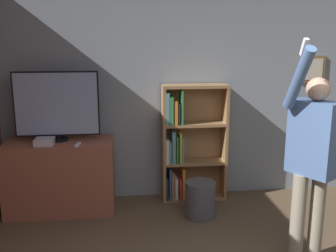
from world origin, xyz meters
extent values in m
cube|color=gray|center=(0.00, 3.09, 1.35)|extent=(7.17, 0.06, 2.70)
cube|color=olive|center=(1.38, 3.05, 1.65)|extent=(0.32, 0.02, 0.35)
cube|color=beige|center=(1.38, 3.03, 1.65)|extent=(0.25, 0.01, 0.27)
cube|color=#93513D|center=(-1.84, 2.72, 0.43)|extent=(1.26, 0.58, 0.86)
cylinder|color=black|center=(-1.84, 2.77, 0.88)|extent=(0.22, 0.22, 0.03)
cylinder|color=black|center=(-1.84, 2.77, 0.92)|extent=(0.06, 0.06, 0.05)
cube|color=black|center=(-1.84, 2.77, 1.30)|extent=(0.97, 0.04, 0.76)
cube|color=#8C9EC6|center=(-1.84, 2.74, 1.30)|extent=(0.94, 0.01, 0.72)
cube|color=silver|center=(-1.98, 2.60, 0.90)|extent=(0.21, 0.22, 0.07)
cube|color=white|center=(-1.60, 2.52, 0.87)|extent=(0.06, 0.14, 0.02)
cube|color=#997047|center=(-0.59, 2.90, 0.74)|extent=(0.04, 0.28, 1.49)
cube|color=#997047|center=(0.20, 2.90, 0.74)|extent=(0.04, 0.28, 1.49)
cube|color=#997047|center=(-0.19, 3.04, 0.74)|extent=(0.82, 0.01, 1.49)
cube|color=#997047|center=(-0.19, 2.90, 0.02)|extent=(0.74, 0.28, 0.04)
cube|color=#997047|center=(-0.19, 2.90, 0.50)|extent=(0.74, 0.28, 0.04)
cube|color=#997047|center=(-0.19, 2.90, 0.99)|extent=(0.74, 0.28, 0.04)
cube|color=#997047|center=(-0.19, 2.90, 1.47)|extent=(0.74, 0.28, 0.04)
cube|color=#232328|center=(-0.55, 2.87, 0.16)|extent=(0.03, 0.23, 0.29)
cube|color=#2D569E|center=(-0.51, 2.86, 0.23)|extent=(0.02, 0.20, 0.42)
cube|color=#99663D|center=(-0.48, 2.89, 0.20)|extent=(0.03, 0.25, 0.36)
cube|color=beige|center=(-0.43, 2.89, 0.16)|extent=(0.04, 0.26, 0.28)
cube|color=red|center=(-0.38, 2.89, 0.16)|extent=(0.03, 0.25, 0.28)
cube|color=orange|center=(-0.34, 2.89, 0.22)|extent=(0.03, 0.26, 0.41)
cube|color=beige|center=(-0.55, 2.86, 0.67)|extent=(0.04, 0.20, 0.30)
cube|color=#5B8E99|center=(-0.51, 2.88, 0.65)|extent=(0.02, 0.23, 0.28)
cube|color=#5B8E99|center=(-0.47, 2.88, 0.71)|extent=(0.04, 0.25, 0.40)
cube|color=#338447|center=(-0.42, 2.88, 0.68)|extent=(0.02, 0.23, 0.34)
cube|color=gold|center=(-0.38, 2.88, 0.71)|extent=(0.03, 0.23, 0.38)
cube|color=#5B8E99|center=(-0.35, 2.86, 0.68)|extent=(0.02, 0.21, 0.33)
cube|color=#5B8E99|center=(-0.55, 2.86, 1.21)|extent=(0.04, 0.21, 0.39)
cube|color=#338447|center=(-0.50, 2.87, 1.18)|extent=(0.04, 0.22, 0.34)
cube|color=orange|center=(-0.44, 2.88, 1.15)|extent=(0.04, 0.24, 0.29)
cube|color=#232328|center=(-0.40, 2.89, 1.14)|extent=(0.02, 0.26, 0.26)
cube|color=#338447|center=(-0.37, 2.88, 1.22)|extent=(0.02, 0.23, 0.42)
cylinder|color=gray|center=(0.48, 1.30, 0.44)|extent=(0.13, 0.13, 0.87)
cylinder|color=gray|center=(0.66, 1.30, 0.44)|extent=(0.13, 0.13, 0.87)
cube|color=#4C6B9E|center=(0.57, 1.30, 1.20)|extent=(0.40, 0.47, 0.66)
sphere|color=tan|center=(0.57, 1.30, 1.63)|extent=(0.20, 0.20, 0.20)
cylinder|color=#4C6B9E|center=(0.33, 1.17, 1.73)|extent=(0.09, 0.42, 0.55)
cube|color=white|center=(0.33, 1.11, 1.98)|extent=(0.04, 0.09, 0.14)
cylinder|color=#4C4C51|center=(-0.22, 2.35, 0.21)|extent=(0.35, 0.35, 0.43)
camera|label=1|loc=(-1.06, -1.84, 2.07)|focal=42.00mm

